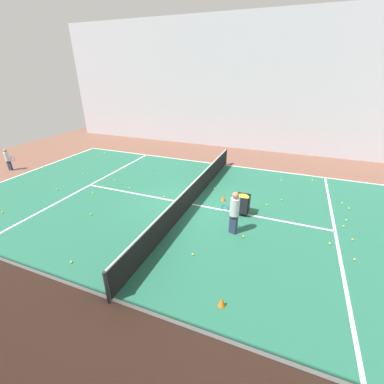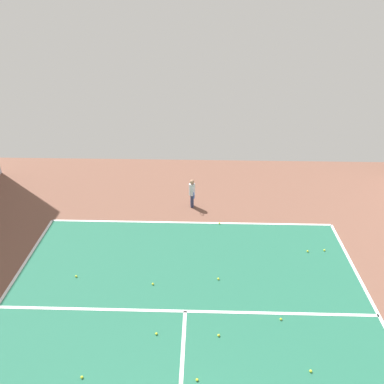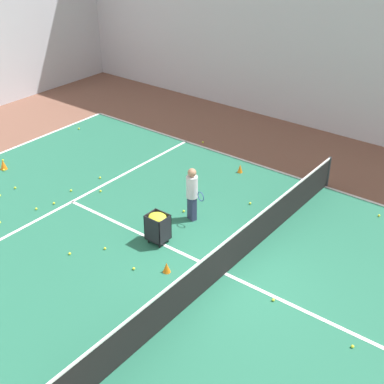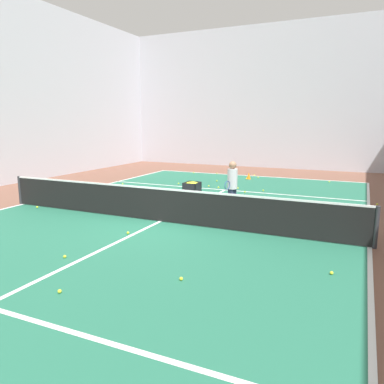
{
  "view_description": "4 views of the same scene",
  "coord_description": "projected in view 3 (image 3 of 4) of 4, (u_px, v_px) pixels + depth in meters",
  "views": [
    {
      "loc": [
        9.22,
        3.67,
        5.32
      ],
      "look_at": [
        0.0,
        0.0,
        0.6
      ],
      "focal_mm": 24.0,
      "sensor_mm": 36.0,
      "label": 1
    },
    {
      "loc": [
        -0.42,
        2.14,
        8.3
      ],
      "look_at": [
        -0.03,
        -11.48,
        0.7
      ],
      "focal_mm": 35.0,
      "sensor_mm": 36.0,
      "label": 2
    },
    {
      "loc": [
        -8.71,
        -5.74,
        8.3
      ],
      "look_at": [
        1.46,
        2.17,
        0.89
      ],
      "focal_mm": 50.0,
      "sensor_mm": 36.0,
      "label": 3
    },
    {
      "loc": [
        5.26,
        -9.23,
        2.87
      ],
      "look_at": [
        0.02,
        2.19,
        0.51
      ],
      "focal_mm": 35.0,
      "sensor_mm": 36.0,
      "label": 4
    }
  ],
  "objects": [
    {
      "name": "tennis_ball_7",
      "position": [
        54.0,
        203.0,
        16.0
      ],
      "size": [
        0.07,
        0.07,
        0.07
      ],
      "primitive_type": "sphere",
      "color": "yellow",
      "rests_on": "ground"
    },
    {
      "name": "tennis_ball_22",
      "position": [
        15.0,
        188.0,
        16.82
      ],
      "size": [
        0.07,
        0.07,
        0.07
      ],
      "primitive_type": "sphere",
      "color": "yellow",
      "rests_on": "ground"
    },
    {
      "name": "line_sideline_right",
      "position": [
        325.0,
        186.0,
        16.95
      ],
      "size": [
        0.1,
        20.47,
        0.0
      ],
      "primitive_type": "cube",
      "color": "white",
      "rests_on": "ground"
    },
    {
      "name": "tennis_ball_6",
      "position": [
        0.0,
        195.0,
        16.41
      ],
      "size": [
        0.07,
        0.07,
        0.07
      ],
      "primitive_type": "sphere",
      "color": "yellow",
      "rests_on": "ground"
    },
    {
      "name": "tennis_ball_19",
      "position": [
        105.0,
        248.0,
        14.01
      ],
      "size": [
        0.07,
        0.07,
        0.07
      ],
      "primitive_type": "sphere",
      "color": "yellow",
      "rests_on": "ground"
    },
    {
      "name": "tennis_ball_16",
      "position": [
        71.0,
        190.0,
        16.67
      ],
      "size": [
        0.07,
        0.07,
        0.07
      ],
      "primitive_type": "sphere",
      "color": "yellow",
      "rests_on": "ground"
    },
    {
      "name": "tennis_ball_28",
      "position": [
        184.0,
        211.0,
        15.61
      ],
      "size": [
        0.07,
        0.07,
        0.07
      ],
      "primitive_type": "sphere",
      "color": "yellow",
      "rests_on": "ground"
    },
    {
      "name": "training_cone_1",
      "position": [
        240.0,
        168.0,
        17.73
      ],
      "size": [
        0.18,
        0.18,
        0.28
      ],
      "primitive_type": "cone",
      "color": "orange",
      "rests_on": "ground"
    },
    {
      "name": "tennis_ball_3",
      "position": [
        3.0,
        160.0,
        18.52
      ],
      "size": [
        0.07,
        0.07,
        0.07
      ],
      "primitive_type": "sphere",
      "color": "yellow",
      "rests_on": "ground"
    },
    {
      "name": "tennis_ball_30",
      "position": [
        70.0,
        254.0,
        13.81
      ],
      "size": [
        0.07,
        0.07,
        0.07
      ],
      "primitive_type": "sphere",
      "color": "yellow",
      "rests_on": "ground"
    },
    {
      "name": "tennis_ball_1",
      "position": [
        134.0,
        269.0,
        13.27
      ],
      "size": [
        0.07,
        0.07,
        0.07
      ],
      "primitive_type": "sphere",
      "color": "yellow",
      "rests_on": "ground"
    },
    {
      "name": "tennis_ball_32",
      "position": [
        250.0,
        203.0,
        16.0
      ],
      "size": [
        0.07,
        0.07,
        0.07
      ],
      "primitive_type": "sphere",
      "color": "yellow",
      "rests_on": "ground"
    },
    {
      "name": "tennis_ball_13",
      "position": [
        203.0,
        142.0,
        19.8
      ],
      "size": [
        0.07,
        0.07,
        0.07
      ],
      "primitive_type": "sphere",
      "color": "yellow",
      "rests_on": "ground"
    },
    {
      "name": "tennis_ball_9",
      "position": [
        0.0,
        222.0,
        15.09
      ],
      "size": [
        0.07,
        0.07,
        0.07
      ],
      "primitive_type": "sphere",
      "color": "yellow",
      "rests_on": "ground"
    },
    {
      "name": "tennis_net",
      "position": [
        226.0,
        257.0,
        12.9
      ],
      "size": [
        11.41,
        0.1,
        1.0
      ],
      "color": "#2D2D33",
      "rests_on": "ground"
    },
    {
      "name": "tennis_ball_17",
      "position": [
        100.0,
        178.0,
        17.4
      ],
      "size": [
        0.07,
        0.07,
        0.07
      ],
      "primitive_type": "sphere",
      "color": "yellow",
      "rests_on": "ground"
    },
    {
      "name": "tennis_ball_35",
      "position": [
        353.0,
        346.0,
        11.03
      ],
      "size": [
        0.07,
        0.07,
        0.07
      ],
      "primitive_type": "sphere",
      "color": "yellow",
      "rests_on": "ground"
    },
    {
      "name": "training_cone_0",
      "position": [
        3.0,
        165.0,
        17.91
      ],
      "size": [
        0.23,
        0.23,
        0.34
      ],
      "primitive_type": "cone",
      "color": "orange",
      "rests_on": "ground"
    },
    {
      "name": "coach_at_net",
      "position": [
        192.0,
        191.0,
        14.84
      ],
      "size": [
        0.4,
        0.68,
        1.63
      ],
      "rotation": [
        0.0,
        0.0,
        -1.86
      ],
      "color": "#2D3351",
      "rests_on": "ground"
    },
    {
      "name": "line_service_far",
      "position": [
        72.0,
        202.0,
        16.14
      ],
      "size": [
        11.11,
        0.1,
        0.0
      ],
      "primitive_type": "cube",
      "color": "white",
      "rests_on": "ground"
    },
    {
      "name": "tennis_ball_39",
      "position": [
        101.0,
        191.0,
        16.64
      ],
      "size": [
        0.07,
        0.07,
        0.07
      ],
      "primitive_type": "sphere",
      "color": "yellow",
      "rests_on": "ground"
    },
    {
      "name": "line_centre_service",
      "position": [
        225.0,
        274.0,
        13.15
      ],
      "size": [
        0.1,
        11.26,
        0.0
      ],
      "primitive_type": "cube",
      "color": "white",
      "rests_on": "ground"
    },
    {
      "name": "tennis_ball_27",
      "position": [
        79.0,
        129.0,
        20.9
      ],
      "size": [
        0.07,
        0.07,
        0.07
      ],
      "primitive_type": "sphere",
      "color": "yellow",
      "rests_on": "ground"
    },
    {
      "name": "training_cone_2",
      "position": [
        167.0,
        267.0,
        13.14
      ],
      "size": [
        0.2,
        0.2,
        0.27
      ],
      "primitive_type": "cone",
      "color": "orange",
      "rests_on": "ground"
    },
    {
      "name": "tennis_ball_11",
      "position": [
        273.0,
        300.0,
        12.27
      ],
      "size": [
        0.07,
        0.07,
        0.07
      ],
      "primitive_type": "sphere",
      "color": "yellow",
      "rests_on": "ground"
    },
    {
      "name": "ball_cart",
      "position": [
        158.0,
        223.0,
        14.03
      ],
      "size": [
        0.48,
        0.55,
        0.86
      ],
      "color": "black",
      "rests_on": "ground"
    },
    {
      "name": "tennis_ball_34",
      "position": [
        4.0,
        170.0,
        17.86
      ],
      "size": [
        0.07,
        0.07,
        0.07
      ],
      "primitive_type": "sphere",
      "color": "yellow",
      "rests_on": "ground"
    },
    {
      "name": "tennis_ball_26",
      "position": [
        379.0,
        216.0,
        15.4
      ],
      "size": [
        0.07,
        0.07,
        0.07
      ],
      "primitive_type": "sphere",
      "color": "yellow",
      "rests_on": "ground"
    },
    {
      "name": "ground_plane",
      "position": [
        225.0,
        274.0,
        13.15
      ],
      "size": [
        32.6,
        32.6,
        0.0
      ],
      "primitive_type": "plane",
      "color": "brown"
    },
    {
      "name": "court_playing_area",
      "position": [
        225.0,
        274.0,
        13.15
      ],
      "size": [
        11.11,
        20.47,
        0.0
      ],
      "color": "#23664C",
      "rests_on": "ground"
    },
    {
      "name": "tennis_ball_25",
      "position": [
        161.0,
        306.0,
        12.08
      ],
      "size": [
        0.07,
        0.07,
        0.07
      ],
      "primitive_type": "sphere",
      "color": "yellow",
      "rests_on": "ground"
    },
    {
      "name": "tennis_ball_12",
      "position": [
        36.0,
        209.0,
        15.72
      ],
      "size": [
        0.07,
        0.07,
        0.07
      ],
      "primitive_type": "sphere",
      "color": "yellow",
      "rests_on": "ground"
    }
  ]
}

